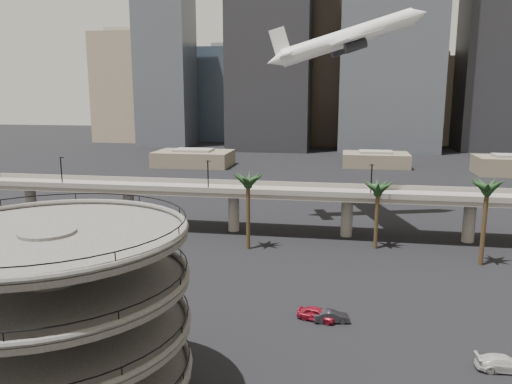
% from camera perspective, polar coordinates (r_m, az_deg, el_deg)
% --- Properties ---
extents(parking_ramp, '(22.20, 22.20, 17.35)m').
position_cam_1_polar(parking_ramp, '(44.74, -22.12, -12.06)').
color(parking_ramp, '#4C4947').
rests_on(parking_ramp, ground).
extents(overpass, '(130.00, 9.30, 14.70)m').
position_cam_1_polar(overpass, '(96.05, 3.84, -0.50)').
color(overpass, gray).
rests_on(overpass, ground).
extents(palm_trees, '(54.40, 18.40, 14.00)m').
position_cam_1_polar(palm_trees, '(88.20, 17.36, 0.56)').
color(palm_trees, '#43331D').
rests_on(palm_trees, ground).
extents(low_buildings, '(135.00, 27.50, 6.80)m').
position_cam_1_polar(low_buildings, '(182.45, 8.90, 3.58)').
color(low_buildings, '#635A49').
rests_on(low_buildings, ground).
extents(skyline, '(269.00, 86.00, 130.86)m').
position_cam_1_polar(skyline, '(256.53, 11.47, 15.77)').
color(skyline, gray).
rests_on(skyline, ground).
extents(airborne_jet, '(33.29, 30.30, 13.51)m').
position_cam_1_polar(airborne_jet, '(106.64, 10.34, 16.87)').
color(airborne_jet, silver).
rests_on(airborne_jet, ground).
extents(car_a, '(5.05, 3.05, 1.61)m').
position_cam_1_polar(car_a, '(62.17, 6.97, -13.65)').
color(car_a, maroon).
rests_on(car_a, ground).
extents(car_b, '(4.48, 2.16, 1.41)m').
position_cam_1_polar(car_b, '(61.97, 8.64, -13.88)').
color(car_b, '#222227').
rests_on(car_b, ground).
extents(car_c, '(5.37, 2.37, 1.53)m').
position_cam_1_polar(car_c, '(57.36, 26.45, -17.12)').
color(car_c, silver).
rests_on(car_c, ground).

